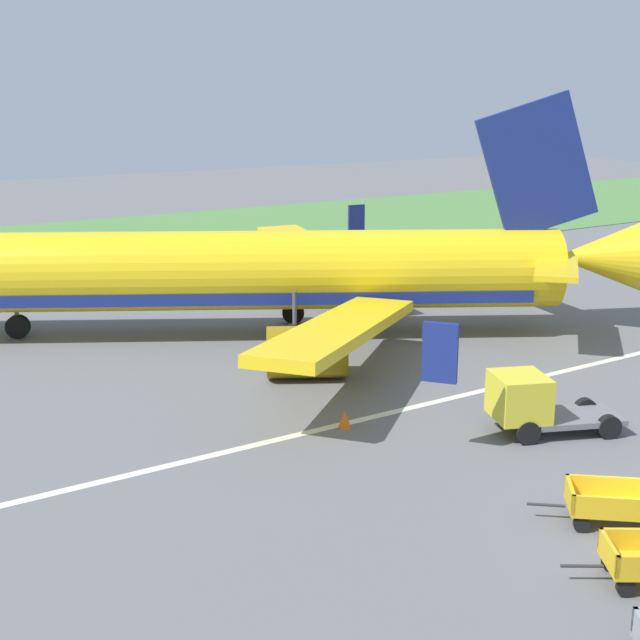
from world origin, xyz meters
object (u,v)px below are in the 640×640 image
at_px(traffic_cone_near_plane, 345,419).
at_px(service_truck_beside_carts, 532,403).
at_px(baggage_cart_third_in_row, 615,503).
at_px(airplane, 262,272).

bearing_deg(traffic_cone_near_plane, service_truck_beside_carts, -37.93).
xyz_separation_m(baggage_cart_third_in_row, service_truck_beside_carts, (2.93, 5.85, 0.50)).
relative_size(baggage_cart_third_in_row, traffic_cone_near_plane, 5.36).
xyz_separation_m(airplane, service_truck_beside_carts, (1.41, -15.95, -1.95)).
height_order(baggage_cart_third_in_row, service_truck_beside_carts, service_truck_beside_carts).
xyz_separation_m(airplane, traffic_cone_near_plane, (-3.57, -12.07, -2.76)).
height_order(airplane, traffic_cone_near_plane, airplane).
relative_size(service_truck_beside_carts, traffic_cone_near_plane, 8.05).
xyz_separation_m(airplane, baggage_cart_third_in_row, (-1.52, -21.79, -2.45)).
height_order(airplane, service_truck_beside_carts, airplane).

